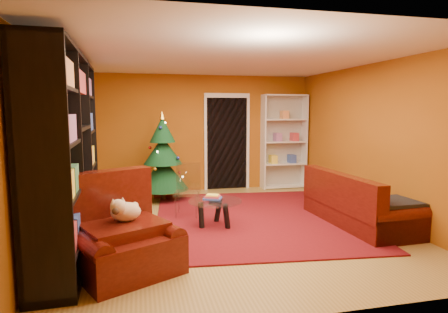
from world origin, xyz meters
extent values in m
cube|color=olive|center=(0.00, 0.00, -0.03)|extent=(5.00, 5.50, 0.05)
cube|color=silver|center=(0.00, 0.00, 2.62)|extent=(5.00, 5.50, 0.05)
cube|color=#975211|center=(0.00, 2.77, 1.30)|extent=(5.00, 0.05, 2.60)
cube|color=#975211|center=(-2.52, 0.00, 1.30)|extent=(0.05, 5.50, 2.60)
cube|color=#975211|center=(2.52, 0.00, 1.30)|extent=(0.05, 5.50, 2.60)
cube|color=maroon|center=(0.48, 0.27, 0.01)|extent=(3.58, 4.06, 0.02)
cube|color=#256B76|center=(-1.72, 2.24, 0.15)|extent=(0.31, 0.31, 0.30)
cube|color=maroon|center=(-0.99, 2.20, 0.11)|extent=(0.23, 0.23, 0.21)
camera|label=1|loc=(-1.37, -5.61, 1.81)|focal=30.00mm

